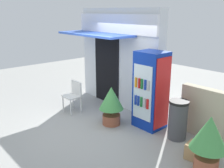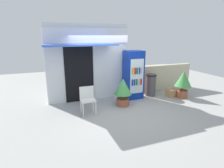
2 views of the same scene
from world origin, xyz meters
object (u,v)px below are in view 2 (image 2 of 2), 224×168
(drink_cooler, at_px, (133,75))
(trash_bin, at_px, (151,85))
(potted_plant_near_shop, at_px, (123,90))
(cardboard_box, at_px, (171,93))
(potted_plant_curbside, at_px, (183,81))
(plastic_chair, at_px, (88,98))

(drink_cooler, relative_size, trash_bin, 2.10)
(trash_bin, bearing_deg, potted_plant_near_shop, -158.17)
(drink_cooler, height_order, cardboard_box, drink_cooler)
(trash_bin, xyz_separation_m, cardboard_box, (0.76, -0.43, -0.30))
(drink_cooler, bearing_deg, potted_plant_curbside, -20.03)
(drink_cooler, bearing_deg, trash_bin, -0.72)
(potted_plant_near_shop, xyz_separation_m, potted_plant_curbside, (2.66, -0.06, 0.07))
(potted_plant_near_shop, height_order, cardboard_box, potted_plant_near_shop)
(potted_plant_near_shop, height_order, trash_bin, potted_plant_near_shop)
(plastic_chair, distance_m, trash_bin, 3.07)
(trash_bin, bearing_deg, plastic_chair, -163.57)
(potted_plant_near_shop, distance_m, cardboard_box, 2.38)
(drink_cooler, height_order, potted_plant_curbside, drink_cooler)
(potted_plant_curbside, distance_m, cardboard_box, 0.67)
(potted_plant_curbside, height_order, trash_bin, potted_plant_curbside)
(drink_cooler, relative_size, potted_plant_near_shop, 1.91)
(potted_plant_curbside, bearing_deg, potted_plant_near_shop, 178.72)
(potted_plant_near_shop, height_order, potted_plant_curbside, potted_plant_curbside)
(plastic_chair, distance_m, potted_plant_near_shop, 1.39)
(drink_cooler, bearing_deg, plastic_chair, -157.42)
(plastic_chair, height_order, potted_plant_near_shop, potted_plant_near_shop)
(potted_plant_near_shop, relative_size, potted_plant_curbside, 0.92)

